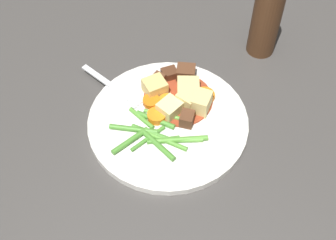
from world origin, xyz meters
name	(u,v)px	position (x,y,z in m)	size (l,w,h in m)	color
ground_plane	(168,125)	(0.00, 0.00, 0.00)	(3.00, 3.00, 0.00)	#423F3D
dinner_plate	(168,122)	(0.00, 0.00, 0.01)	(0.26, 0.26, 0.01)	white
stew_sauce	(178,99)	(0.05, -0.01, 0.01)	(0.12, 0.12, 0.00)	#93381E
carrot_slice_0	(167,102)	(0.03, 0.01, 0.02)	(0.03, 0.03, 0.01)	orange
carrot_slice_1	(157,116)	(0.00, 0.02, 0.02)	(0.03, 0.03, 0.01)	orange
carrot_slice_2	(151,102)	(0.03, 0.03, 0.02)	(0.03, 0.03, 0.01)	orange
carrot_slice_3	(205,96)	(0.06, -0.05, 0.02)	(0.03, 0.03, 0.01)	orange
potato_chunk_0	(188,100)	(0.04, -0.03, 0.03)	(0.03, 0.03, 0.03)	#E5CC7A
potato_chunk_1	(188,90)	(0.06, -0.02, 0.03)	(0.04, 0.04, 0.03)	#E5CC7A
potato_chunk_2	(155,87)	(0.05, 0.03, 0.03)	(0.03, 0.03, 0.03)	#DBBC6B
potato_chunk_3	(170,108)	(0.01, 0.00, 0.02)	(0.03, 0.03, 0.02)	#EAD68C
potato_chunk_4	(201,103)	(0.03, -0.05, 0.03)	(0.03, 0.03, 0.03)	#E5CC7A
meat_chunk_0	(187,117)	(0.00, -0.03, 0.02)	(0.02, 0.02, 0.02)	#56331E
meat_chunk_1	(158,80)	(0.07, 0.03, 0.02)	(0.02, 0.02, 0.02)	#56331E
meat_chunk_2	(169,74)	(0.09, 0.01, 0.02)	(0.02, 0.03, 0.02)	#4C2B19
meat_chunk_3	(186,73)	(0.10, -0.01, 0.02)	(0.03, 0.03, 0.02)	#56331E
green_bean_0	(184,139)	(-0.04, -0.03, 0.02)	(0.01, 0.01, 0.07)	#599E38
green_bean_1	(178,140)	(-0.04, -0.02, 0.02)	(0.01, 0.01, 0.08)	#66AD42
green_bean_2	(157,144)	(-0.05, 0.01, 0.02)	(0.01, 0.01, 0.08)	#4C8E33
green_bean_3	(148,138)	(-0.04, 0.02, 0.02)	(0.01, 0.01, 0.07)	#4C8E33
green_bean_4	(156,120)	(-0.01, 0.02, 0.02)	(0.01, 0.01, 0.07)	#4C8E33
green_bean_5	(130,141)	(-0.05, 0.05, 0.02)	(0.01, 0.01, 0.07)	#4C8E33
green_bean_6	(142,118)	(-0.01, 0.04, 0.02)	(0.01, 0.01, 0.05)	#599E38
green_bean_7	(164,140)	(-0.04, 0.00, 0.02)	(0.01, 0.01, 0.05)	#4C8E33
green_bean_8	(162,139)	(-0.04, 0.00, 0.02)	(0.01, 0.01, 0.08)	#599E38
green_bean_9	(134,129)	(-0.03, 0.05, 0.02)	(0.01, 0.01, 0.08)	#4C8E33
green_bean_10	(151,133)	(-0.03, 0.02, 0.02)	(0.01, 0.01, 0.07)	#4C8E33
green_bean_11	(162,115)	(0.01, 0.01, 0.02)	(0.01, 0.01, 0.06)	#599E38
fork	(122,93)	(0.04, 0.09, 0.01)	(0.10, 0.16, 0.00)	silver
pepper_mill	(266,19)	(0.20, -0.14, 0.07)	(0.05, 0.05, 0.15)	#4C2D19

